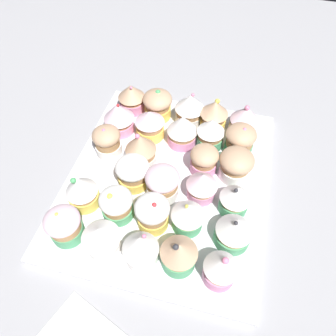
# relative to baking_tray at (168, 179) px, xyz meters

# --- Properties ---
(ground_plane) EXTENTS (1.80, 1.80, 0.03)m
(ground_plane) POSITION_rel_baking_tray_xyz_m (0.00, 0.00, -0.02)
(ground_plane) COLOR #9E9EA3
(baking_tray) EXTENTS (0.46, 0.39, 0.01)m
(baking_tray) POSITION_rel_baking_tray_xyz_m (0.00, 0.00, 0.00)
(baking_tray) COLOR silver
(baking_tray) RESTS_ON ground_plane
(cupcake_0) EXTENTS (0.06, 0.06, 0.07)m
(cupcake_0) POSITION_rel_baking_tray_xyz_m (-0.17, -0.13, 0.04)
(cupcake_0) COLOR pink
(cupcake_0) RESTS_ON baking_tray
(cupcake_1) EXTENTS (0.07, 0.07, 0.08)m
(cupcake_1) POSITION_rel_baking_tray_xyz_m (-0.10, -0.14, 0.05)
(cupcake_1) COLOR pink
(cupcake_1) RESTS_ON baking_tray
(cupcake_2) EXTENTS (0.06, 0.06, 0.07)m
(cupcake_2) POSITION_rel_baking_tray_xyz_m (-0.03, -0.14, 0.04)
(cupcake_2) COLOR white
(cupcake_2) RESTS_ON baking_tray
(cupcake_3) EXTENTS (0.06, 0.06, 0.08)m
(cupcake_3) POSITION_rel_baking_tray_xyz_m (0.09, -0.14, 0.04)
(cupcake_3) COLOR #EFC651
(cupcake_3) RESTS_ON baking_tray
(cupcake_4) EXTENTS (0.06, 0.06, 0.07)m
(cupcake_4) POSITION_rel_baking_tray_xyz_m (0.16, -0.14, 0.04)
(cupcake_4) COLOR #4C9E6B
(cupcake_4) RESTS_ON baking_tray
(cupcake_5) EXTENTS (0.07, 0.07, 0.07)m
(cupcake_5) POSITION_rel_baking_tray_xyz_m (-0.17, -0.07, 0.04)
(cupcake_5) COLOR #EFC651
(cupcake_5) RESTS_ON baking_tray
(cupcake_6) EXTENTS (0.06, 0.06, 0.07)m
(cupcake_6) POSITION_rel_baking_tray_xyz_m (-0.10, -0.07, 0.04)
(cupcake_6) COLOR #EFC651
(cupcake_6) RESTS_ON baking_tray
(cupcake_7) EXTENTS (0.06, 0.06, 0.08)m
(cupcake_7) POSITION_rel_baking_tray_xyz_m (-0.03, -0.06, 0.05)
(cupcake_7) COLOR white
(cupcake_7) RESTS_ON baking_tray
(cupcake_8) EXTENTS (0.06, 0.06, 0.07)m
(cupcake_8) POSITION_rel_baking_tray_xyz_m (0.03, -0.06, 0.04)
(cupcake_8) COLOR #EFC651
(cupcake_8) RESTS_ON baking_tray
(cupcake_9) EXTENTS (0.06, 0.06, 0.07)m
(cupcake_9) POSITION_rel_baking_tray_xyz_m (0.10, -0.07, 0.04)
(cupcake_9) COLOR #4C9E6B
(cupcake_9) RESTS_ON baking_tray
(cupcake_10) EXTENTS (0.06, 0.06, 0.07)m
(cupcake_10) POSITION_rel_baking_tray_xyz_m (0.17, -0.07, 0.04)
(cupcake_10) COLOR white
(cupcake_10) RESTS_ON baking_tray
(cupcake_11) EXTENTS (0.07, 0.07, 0.08)m
(cupcake_11) POSITION_rel_baking_tray_xyz_m (-0.17, 0.01, 0.04)
(cupcake_11) COLOR white
(cupcake_11) RESTS_ON baking_tray
(cupcake_12) EXTENTS (0.06, 0.06, 0.07)m
(cupcake_12) POSITION_rel_baking_tray_xyz_m (-0.10, 0.01, 0.04)
(cupcake_12) COLOR pink
(cupcake_12) RESTS_ON baking_tray
(cupcake_13) EXTENTS (0.06, 0.06, 0.07)m
(cupcake_13) POSITION_rel_baking_tray_xyz_m (0.04, -0.00, 0.04)
(cupcake_13) COLOR white
(cupcake_13) RESTS_ON baking_tray
(cupcake_14) EXTENTS (0.06, 0.06, 0.08)m
(cupcake_14) POSITION_rel_baking_tray_xyz_m (0.11, 0.00, 0.04)
(cupcake_14) COLOR #EFC651
(cupcake_14) RESTS_ON baking_tray
(cupcake_15) EXTENTS (0.06, 0.06, 0.08)m
(cupcake_15) POSITION_rel_baking_tray_xyz_m (0.17, 0.00, 0.05)
(cupcake_15) COLOR white
(cupcake_15) RESTS_ON baking_tray
(cupcake_16) EXTENTS (0.06, 0.06, 0.08)m
(cupcake_16) POSITION_rel_baking_tray_xyz_m (-0.16, 0.06, 0.05)
(cupcake_16) COLOR #EFC651
(cupcake_16) RESTS_ON baking_tray
(cupcake_17) EXTENTS (0.06, 0.06, 0.07)m
(cupcake_17) POSITION_rel_baking_tray_xyz_m (-0.11, 0.06, 0.04)
(cupcake_17) COLOR #4C9E6B
(cupcake_17) RESTS_ON baking_tray
(cupcake_18) EXTENTS (0.06, 0.06, 0.06)m
(cupcake_18) POSITION_rel_baking_tray_xyz_m (-0.04, 0.06, 0.04)
(cupcake_18) COLOR pink
(cupcake_18) RESTS_ON baking_tray
(cupcake_19) EXTENTS (0.06, 0.06, 0.07)m
(cupcake_19) POSITION_rel_baking_tray_xyz_m (0.03, 0.07, 0.04)
(cupcake_19) COLOR pink
(cupcake_19) RESTS_ON baking_tray
(cupcake_20) EXTENTS (0.06, 0.06, 0.07)m
(cupcake_20) POSITION_rel_baking_tray_xyz_m (0.09, 0.06, 0.04)
(cupcake_20) COLOR #4C9E6B
(cupcake_20) RESTS_ON baking_tray
(cupcake_21) EXTENTS (0.06, 0.06, 0.07)m
(cupcake_21) POSITION_rel_baking_tray_xyz_m (0.16, 0.06, 0.04)
(cupcake_21) COLOR #4C9E6B
(cupcake_21) RESTS_ON baking_tray
(cupcake_22) EXTENTS (0.06, 0.06, 0.08)m
(cupcake_22) POSITION_rel_baking_tray_xyz_m (-0.16, 0.13, 0.04)
(cupcake_22) COLOR white
(cupcake_22) RESTS_ON baking_tray
(cupcake_23) EXTENTS (0.06, 0.06, 0.07)m
(cupcake_23) POSITION_rel_baking_tray_xyz_m (-0.10, 0.13, 0.04)
(cupcake_23) COLOR #4C9E6B
(cupcake_23) RESTS_ON baking_tray
(cupcake_24) EXTENTS (0.07, 0.07, 0.07)m
(cupcake_24) POSITION_rel_baking_tray_xyz_m (-0.04, 0.13, 0.04)
(cupcake_24) COLOR white
(cupcake_24) RESTS_ON baking_tray
(cupcake_25) EXTENTS (0.06, 0.06, 0.07)m
(cupcake_25) POSITION_rel_baking_tray_xyz_m (0.04, 0.13, 0.04)
(cupcake_25) COLOR #4C9E6B
(cupcake_25) RESTS_ON baking_tray
(cupcake_26) EXTENTS (0.06, 0.06, 0.07)m
(cupcake_26) POSITION_rel_baking_tray_xyz_m (0.10, 0.14, 0.04)
(cupcake_26) COLOR #4C9E6B
(cupcake_26) RESTS_ON baking_tray
(cupcake_27) EXTENTS (0.05, 0.05, 0.08)m
(cupcake_27) POSITION_rel_baking_tray_xyz_m (0.17, 0.13, 0.04)
(cupcake_27) COLOR pink
(cupcake_27) RESTS_ON baking_tray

